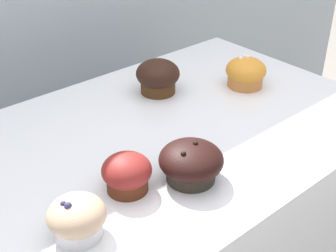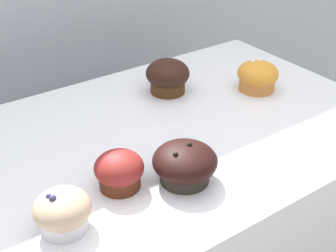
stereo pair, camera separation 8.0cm
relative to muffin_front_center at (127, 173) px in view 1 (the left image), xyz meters
The scene contains 6 objects.
wall_back 0.73m from the muffin_front_center, 76.24° to the left, with size 3.20×0.10×1.80m, color #A8B2B7.
muffin_front_center is the anchor object (origin of this frame).
muffin_back_left 0.50m from the muffin_front_center, 16.55° to the left, with size 0.10×0.10×0.08m.
muffin_back_right 0.12m from the muffin_front_center, 25.41° to the right, with size 0.12×0.12×0.08m.
muffin_front_left 0.13m from the muffin_front_center, 161.76° to the right, with size 0.09×0.09×0.07m.
muffin_front_right 0.39m from the muffin_front_center, 42.12° to the left, with size 0.11×0.11×0.08m.
Camera 1 is at (-0.55, -0.65, 1.43)m, focal length 50.00 mm.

